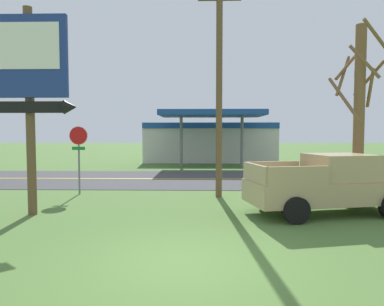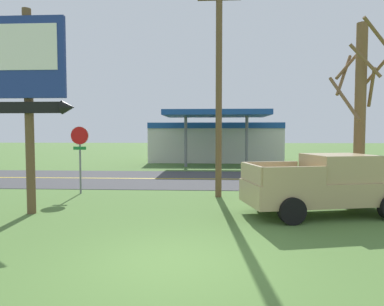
{
  "view_description": "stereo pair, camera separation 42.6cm",
  "coord_description": "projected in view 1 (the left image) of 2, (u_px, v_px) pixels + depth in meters",
  "views": [
    {
      "loc": [
        0.37,
        -6.86,
        2.64
      ],
      "look_at": [
        0.0,
        8.0,
        1.8
      ],
      "focal_mm": 32.35,
      "sensor_mm": 36.0,
      "label": 1
    },
    {
      "loc": [
        0.8,
        -6.84,
        2.64
      ],
      "look_at": [
        0.0,
        8.0,
        1.8
      ],
      "focal_mm": 32.35,
      "sensor_mm": 36.0,
      "label": 2
    }
  ],
  "objects": [
    {
      "name": "ground_plane",
      "position": [
        182.0,
        264.0,
        7.0
      ],
      "size": [
        180.0,
        180.0,
        0.0
      ],
      "primitive_type": "plane",
      "color": "#4C7033"
    },
    {
      "name": "pickup_tan_parked_on_lawn",
      "position": [
        329.0,
        185.0,
        11.34
      ],
      "size": [
        5.5,
        3.05,
        1.96
      ],
      "color": "tan",
      "rests_on": "ground"
    },
    {
      "name": "road_centre_line",
      "position": [
        194.0,
        179.0,
        19.98
      ],
      "size": [
        126.0,
        0.2,
        0.01
      ],
      "primitive_type": "cube",
      "color": "gold",
      "rests_on": "road_asphalt"
    },
    {
      "name": "bare_tree",
      "position": [
        359.0,
        109.0,
        13.07
      ],
      "size": [
        2.07,
        2.0,
        6.71
      ],
      "color": "brown",
      "rests_on": "ground"
    },
    {
      "name": "utility_pole",
      "position": [
        219.0,
        76.0,
        14.17
      ],
      "size": [
        1.95,
        0.26,
        9.39
      ],
      "color": "brown",
      "rests_on": "ground"
    },
    {
      "name": "motel_sign",
      "position": [
        29.0,
        77.0,
        10.89
      ],
      "size": [
        2.89,
        0.54,
        6.64
      ],
      "color": "brown",
      "rests_on": "ground"
    },
    {
      "name": "gas_station",
      "position": [
        210.0,
        141.0,
        32.93
      ],
      "size": [
        12.0,
        11.5,
        4.4
      ],
      "color": "beige",
      "rests_on": "ground"
    },
    {
      "name": "road_asphalt",
      "position": [
        194.0,
        179.0,
        19.98
      ],
      "size": [
        140.0,
        8.0,
        0.02
      ],
      "primitive_type": "cube",
      "color": "#3D3D3F",
      "rests_on": "ground"
    },
    {
      "name": "stop_sign",
      "position": [
        79.0,
        148.0,
        14.95
      ],
      "size": [
        0.8,
        0.08,
        2.95
      ],
      "color": "slate",
      "rests_on": "ground"
    }
  ]
}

